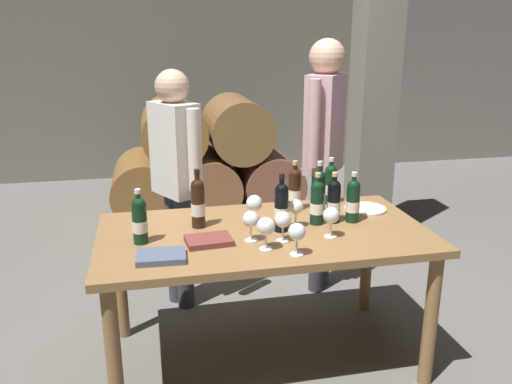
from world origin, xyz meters
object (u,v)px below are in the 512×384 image
object	(u,v)px
wine_bottle_5	(317,202)
wine_glass_0	(297,233)
wine_bottle_8	(295,189)
wine_glass_2	(266,227)
serving_plate	(365,209)
wine_glass_1	(296,208)
wine_bottle_6	(281,207)
wine_bottle_7	(319,192)
leather_ledger	(209,240)
wine_glass_3	(331,216)
taster_seated_left	(176,170)
tasting_notebook	(161,257)
wine_bottle_1	(334,201)
sommelier_presenting	(324,144)
wine_glass_6	(283,220)
wine_glass_5	(254,204)
wine_bottle_3	(198,203)
wine_bottle_2	(330,184)
wine_glass_4	(251,220)
wine_bottle_4	(140,220)
wine_bottle_0	(353,200)
dining_table	(264,247)

from	to	relation	value
wine_bottle_5	wine_glass_0	xyz separation A→B (m)	(-0.22, -0.38, -0.01)
wine_bottle_8	wine_glass_2	world-z (taller)	wine_bottle_8
wine_bottle_8	serving_plate	world-z (taller)	wine_bottle_8
wine_glass_1	wine_bottle_6	bearing A→B (deg)	-156.35
wine_bottle_7	leather_ledger	world-z (taller)	wine_bottle_7
wine_glass_3	taster_seated_left	distance (m)	1.13
wine_glass_2	tasting_notebook	distance (m)	0.50
wine_glass_3	wine_bottle_1	bearing A→B (deg)	66.59
leather_ledger	taster_seated_left	world-z (taller)	taster_seated_left
wine_bottle_1	sommelier_presenting	distance (m)	0.74
wine_glass_2	wine_glass_6	size ratio (longest dim) A/B	1.04
wine_bottle_1	wine_glass_0	xyz separation A→B (m)	(-0.32, -0.38, -0.01)
wine_glass_5	taster_seated_left	size ratio (longest dim) A/B	0.10
taster_seated_left	sommelier_presenting	bearing A→B (deg)	1.76
wine_bottle_1	wine_glass_6	world-z (taller)	wine_bottle_1
wine_bottle_5	taster_seated_left	distance (m)	0.97
wine_bottle_3	wine_bottle_6	size ratio (longest dim) A/B	1.03
wine_bottle_6	wine_bottle_5	bearing A→B (deg)	16.30
wine_bottle_2	wine_glass_2	bearing A→B (deg)	-131.77
leather_ledger	sommelier_presenting	xyz separation A→B (m)	(0.88, 0.86, 0.27)
wine_glass_0	wine_glass_3	xyz separation A→B (m)	(0.23, 0.18, 0.00)
wine_bottle_8	wine_glass_0	distance (m)	0.64
wine_bottle_6	wine_glass_3	world-z (taller)	wine_bottle_6
wine_glass_3	wine_bottle_3	bearing A→B (deg)	156.22
wine_bottle_2	wine_glass_4	world-z (taller)	wine_bottle_2
wine_bottle_8	leather_ledger	size ratio (longest dim) A/B	1.33
wine_bottle_3	wine_bottle_6	world-z (taller)	wine_bottle_3
wine_glass_5	wine_bottle_3	bearing A→B (deg)	177.29
wine_glass_0	tasting_notebook	distance (m)	0.63
wine_bottle_4	wine_glass_4	world-z (taller)	wine_bottle_4
wine_bottle_6	wine_glass_3	size ratio (longest dim) A/B	1.95
wine_bottle_1	wine_bottle_3	size ratio (longest dim) A/B	0.88
wine_glass_5	tasting_notebook	bearing A→B (deg)	-144.34
wine_bottle_5	serving_plate	bearing A→B (deg)	24.06
tasting_notebook	taster_seated_left	world-z (taller)	taster_seated_left
wine_glass_0	wine_glass_6	world-z (taller)	same
wine_bottle_5	leather_ledger	xyz separation A→B (m)	(-0.60, -0.15, -0.11)
serving_plate	wine_bottle_0	bearing A→B (deg)	-132.28
wine_bottle_2	wine_bottle_3	distance (m)	0.85
wine_bottle_1	taster_seated_left	distance (m)	1.04
wine_bottle_0	dining_table	bearing A→B (deg)	-176.02
wine_glass_5	tasting_notebook	xyz separation A→B (m)	(-0.51, -0.36, -0.10)
wine_bottle_0	wine_bottle_4	bearing A→B (deg)	-176.49
wine_glass_2	tasting_notebook	xyz separation A→B (m)	(-0.49, -0.01, -0.10)
dining_table	wine_bottle_0	distance (m)	0.54
wine_bottle_6	wine_glass_0	xyz separation A→B (m)	(-0.01, -0.31, -0.02)
wine_bottle_4	tasting_notebook	bearing A→B (deg)	-67.82
wine_glass_6	tasting_notebook	world-z (taller)	wine_glass_6
wine_bottle_3	wine_glass_4	distance (m)	0.34
wine_bottle_1	wine_glass_2	world-z (taller)	wine_bottle_1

